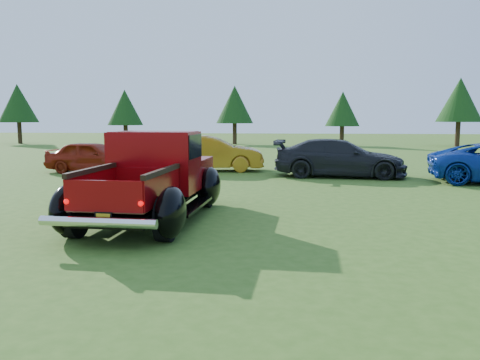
{
  "coord_description": "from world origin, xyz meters",
  "views": [
    {
      "loc": [
        1.46,
        -9.31,
        2.24
      ],
      "look_at": [
        0.52,
        0.2,
        0.97
      ],
      "focal_mm": 35.0,
      "sensor_mm": 36.0,
      "label": 1
    }
  ],
  "objects_px": {
    "tree_mid_right": "(343,109)",
    "show_car_red": "(93,157)",
    "tree_far_west": "(18,103)",
    "show_car_grey": "(340,158)",
    "tree_mid_left": "(235,105)",
    "show_car_yellow": "(210,153)",
    "tree_west": "(125,108)",
    "tree_east": "(460,100)",
    "pickup_truck": "(156,176)"
  },
  "relations": [
    {
      "from": "tree_mid_right",
      "to": "show_car_red",
      "type": "distance_m",
      "value": 24.31
    },
    {
      "from": "tree_far_west",
      "to": "show_car_grey",
      "type": "distance_m",
      "value": 33.22
    },
    {
      "from": "tree_mid_left",
      "to": "show_car_yellow",
      "type": "xyz_separation_m",
      "value": [
        1.23,
        -20.62,
        -2.64
      ]
    },
    {
      "from": "tree_mid_left",
      "to": "show_car_grey",
      "type": "distance_m",
      "value": 23.2
    },
    {
      "from": "tree_far_west",
      "to": "tree_west",
      "type": "bearing_deg",
      "value": -5.71
    },
    {
      "from": "show_car_red",
      "to": "show_car_yellow",
      "type": "relative_size",
      "value": 0.85
    },
    {
      "from": "tree_far_west",
      "to": "tree_east",
      "type": "height_order",
      "value": "tree_east"
    },
    {
      "from": "show_car_grey",
      "to": "show_car_yellow",
      "type": "bearing_deg",
      "value": 78.88
    },
    {
      "from": "tree_mid_right",
      "to": "tree_east",
      "type": "xyz_separation_m",
      "value": [
        9.0,
        -0.5,
        0.68
      ]
    },
    {
      "from": "show_car_yellow",
      "to": "show_car_grey",
      "type": "xyz_separation_m",
      "value": [
        5.27,
        -1.49,
        -0.02
      ]
    },
    {
      "from": "tree_mid_right",
      "to": "show_car_red",
      "type": "relative_size",
      "value": 1.15
    },
    {
      "from": "tree_mid_left",
      "to": "pickup_truck",
      "type": "xyz_separation_m",
      "value": [
        1.5,
        -30.0,
        -2.46
      ]
    },
    {
      "from": "tree_far_west",
      "to": "show_car_grey",
      "type": "xyz_separation_m",
      "value": [
        25.5,
        -21.11,
        -2.8
      ]
    },
    {
      "from": "tree_west",
      "to": "tree_mid_right",
      "type": "xyz_separation_m",
      "value": [
        18.0,
        1.0,
        -0.14
      ]
    },
    {
      "from": "tree_far_west",
      "to": "tree_mid_right",
      "type": "height_order",
      "value": "tree_far_west"
    },
    {
      "from": "show_car_red",
      "to": "show_car_yellow",
      "type": "bearing_deg",
      "value": -71.71
    },
    {
      "from": "tree_mid_right",
      "to": "tree_far_west",
      "type": "bearing_deg",
      "value": 180.0
    },
    {
      "from": "show_car_red",
      "to": "tree_east",
      "type": "bearing_deg",
      "value": -41.57
    },
    {
      "from": "tree_far_west",
      "to": "show_car_yellow",
      "type": "distance_m",
      "value": 28.32
    },
    {
      "from": "show_car_yellow",
      "to": "show_car_grey",
      "type": "distance_m",
      "value": 5.48
    },
    {
      "from": "tree_east",
      "to": "tree_mid_right",
      "type": "bearing_deg",
      "value": 176.82
    },
    {
      "from": "tree_west",
      "to": "show_car_grey",
      "type": "relative_size",
      "value": 0.92
    },
    {
      "from": "tree_far_west",
      "to": "show_car_red",
      "type": "relative_size",
      "value": 1.35
    },
    {
      "from": "tree_mid_right",
      "to": "show_car_grey",
      "type": "height_order",
      "value": "tree_mid_right"
    },
    {
      "from": "pickup_truck",
      "to": "show_car_red",
      "type": "height_order",
      "value": "pickup_truck"
    },
    {
      "from": "show_car_red",
      "to": "show_car_grey",
      "type": "distance_m",
      "value": 10.01
    },
    {
      "from": "tree_mid_left",
      "to": "show_car_yellow",
      "type": "height_order",
      "value": "tree_mid_left"
    },
    {
      "from": "tree_west",
      "to": "pickup_truck",
      "type": "height_order",
      "value": "tree_west"
    },
    {
      "from": "tree_west",
      "to": "show_car_yellow",
      "type": "distance_m",
      "value": 21.37
    },
    {
      "from": "show_car_grey",
      "to": "tree_mid_left",
      "type": "bearing_deg",
      "value": 21.06
    },
    {
      "from": "tree_east",
      "to": "show_car_red",
      "type": "xyz_separation_m",
      "value": [
        -21.5,
        -20.22,
        -3.0
      ]
    },
    {
      "from": "tree_far_west",
      "to": "show_car_grey",
      "type": "height_order",
      "value": "tree_far_west"
    },
    {
      "from": "tree_west",
      "to": "show_car_yellow",
      "type": "bearing_deg",
      "value": -61.21
    },
    {
      "from": "tree_east",
      "to": "tree_west",
      "type": "bearing_deg",
      "value": -178.94
    },
    {
      "from": "show_car_red",
      "to": "show_car_grey",
      "type": "xyz_separation_m",
      "value": [
        10.0,
        -0.39,
        0.07
      ]
    },
    {
      "from": "tree_mid_right",
      "to": "tree_east",
      "type": "bearing_deg",
      "value": -3.18
    },
    {
      "from": "tree_far_west",
      "to": "tree_mid_left",
      "type": "distance_m",
      "value": 19.03
    },
    {
      "from": "pickup_truck",
      "to": "tree_mid_right",
      "type": "bearing_deg",
      "value": 78.38
    },
    {
      "from": "tree_east",
      "to": "show_car_yellow",
      "type": "bearing_deg",
      "value": -131.26
    },
    {
      "from": "tree_east",
      "to": "pickup_truck",
      "type": "relative_size",
      "value": 1.01
    },
    {
      "from": "tree_far_west",
      "to": "tree_mid_left",
      "type": "relative_size",
      "value": 1.04
    },
    {
      "from": "tree_mid_left",
      "to": "show_car_yellow",
      "type": "bearing_deg",
      "value": -86.58
    },
    {
      "from": "tree_mid_left",
      "to": "tree_far_west",
      "type": "bearing_deg",
      "value": -176.99
    },
    {
      "from": "tree_west",
      "to": "tree_mid_left",
      "type": "height_order",
      "value": "tree_mid_left"
    },
    {
      "from": "show_car_red",
      "to": "tree_mid_left",
      "type": "bearing_deg",
      "value": -3.96
    },
    {
      "from": "show_car_red",
      "to": "show_car_grey",
      "type": "relative_size",
      "value": 0.77
    },
    {
      "from": "tree_mid_left",
      "to": "show_car_red",
      "type": "bearing_deg",
      "value": -99.16
    },
    {
      "from": "tree_mid_left",
      "to": "tree_mid_right",
      "type": "height_order",
      "value": "tree_mid_left"
    },
    {
      "from": "tree_mid_left",
      "to": "show_car_red",
      "type": "distance_m",
      "value": 22.17
    },
    {
      "from": "tree_east",
      "to": "show_car_yellow",
      "type": "height_order",
      "value": "tree_east"
    }
  ]
}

